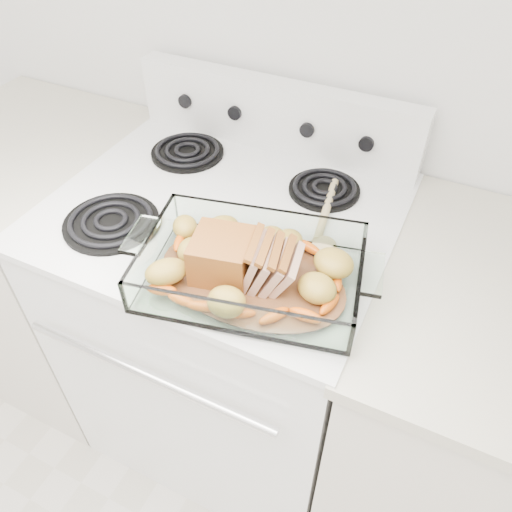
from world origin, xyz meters
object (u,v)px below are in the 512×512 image
at_px(baking_dish, 251,273).
at_px(pork_roast, 238,257).
at_px(counter_right, 462,425).
at_px(counter_left, 55,264).
at_px(electric_range, 230,330).

relative_size(baking_dish, pork_roast, 2.00).
distance_m(counter_right, baking_dish, 0.73).
bearing_deg(counter_left, electric_range, 0.10).
height_order(counter_left, baking_dish, baking_dish).
height_order(electric_range, baking_dish, electric_range).
bearing_deg(pork_roast, baking_dish, -10.04).
bearing_deg(counter_left, pork_roast, -13.13).
height_order(baking_dish, pork_roast, pork_roast).
height_order(electric_range, counter_left, electric_range).
relative_size(counter_right, baking_dish, 2.29).
distance_m(counter_left, counter_right, 1.33).
height_order(electric_range, pork_roast, electric_range).
xyz_separation_m(counter_right, baking_dish, (-0.50, -0.19, 0.50)).
height_order(electric_range, counter_right, electric_range).
distance_m(electric_range, pork_roast, 0.56).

